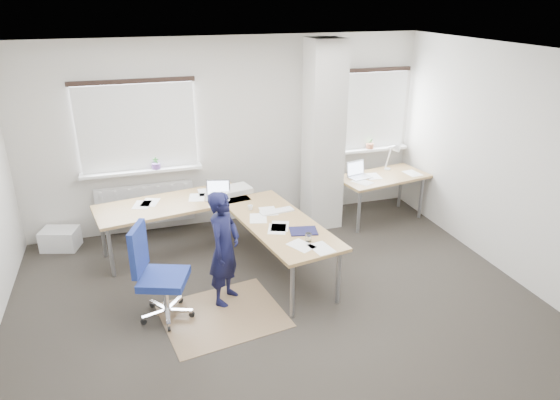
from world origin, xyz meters
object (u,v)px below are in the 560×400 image
object	(u,v)px
person	(224,248)
task_chair	(162,293)
desk_side	(382,178)
desk_main	(227,214)

from	to	relation	value
person	task_chair	bearing A→B (deg)	136.50
desk_side	desk_main	bearing A→B (deg)	-176.65
desk_main	person	size ratio (longest dim) A/B	2.07
desk_side	person	size ratio (longest dim) A/B	1.10
desk_main	person	distance (m)	0.93
desk_side	task_chair	xyz separation A→B (m)	(-3.53, -1.63, -0.38)
task_chair	desk_main	bearing A→B (deg)	67.45
task_chair	person	distance (m)	0.83
task_chair	desk_side	bearing A→B (deg)	45.27
desk_main	desk_side	distance (m)	2.64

